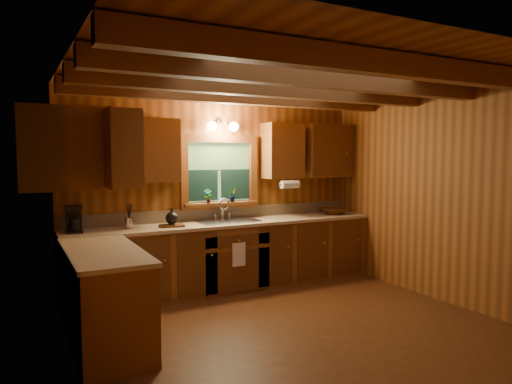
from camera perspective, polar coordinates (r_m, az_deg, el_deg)
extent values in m
plane|color=#4E2B12|center=(5.08, 4.39, -16.01)|extent=(4.20, 4.20, 0.00)
plane|color=brown|center=(4.83, 4.59, 14.27)|extent=(4.20, 4.20, 0.00)
plane|color=brown|center=(6.46, -4.57, 0.24)|extent=(4.20, 0.00, 4.20)
plane|color=brown|center=(3.35, 22.21, -4.09)|extent=(4.20, 0.00, 4.20)
plane|color=brown|center=(4.07, -21.36, -2.59)|extent=(0.00, 3.80, 3.80)
plane|color=brown|center=(6.16, 21.21, -0.26)|extent=(0.00, 3.80, 3.80)
cube|color=brown|center=(3.87, 14.51, 14.93)|extent=(4.20, 0.14, 0.18)
cube|color=brown|center=(4.48, 7.40, 13.58)|extent=(4.20, 0.14, 0.18)
cube|color=brown|center=(5.15, 2.13, 12.43)|extent=(4.20, 0.14, 0.18)
cube|color=brown|center=(5.85, -1.87, 11.48)|extent=(4.20, 0.14, 0.18)
cube|color=brown|center=(6.31, -3.39, -7.85)|extent=(4.20, 0.62, 0.86)
cube|color=brown|center=(4.76, -17.94, -12.20)|extent=(0.62, 1.60, 0.86)
cube|color=tan|center=(6.23, -3.41, -3.80)|extent=(4.20, 0.66, 0.04)
cube|color=tan|center=(4.65, -17.95, -6.88)|extent=(0.64, 1.60, 0.04)
cube|color=tan|center=(6.48, -4.50, -2.59)|extent=(4.20, 0.02, 0.16)
cube|color=white|center=(5.01, -14.66, -11.29)|extent=(0.02, 0.60, 0.80)
cube|color=brown|center=(5.81, -19.55, 4.84)|extent=(0.78, 0.34, 0.78)
cube|color=brown|center=(5.98, -12.10, 4.99)|extent=(0.55, 0.34, 0.78)
cube|color=brown|center=(6.71, 3.24, 5.02)|extent=(0.55, 0.34, 0.78)
cube|color=brown|center=(7.15, 8.62, 4.95)|extent=(0.78, 0.34, 0.78)
cube|color=brown|center=(4.74, -20.45, 4.94)|extent=(0.34, 1.10, 0.78)
cube|color=brown|center=(6.41, -4.47, 6.47)|extent=(1.12, 0.08, 0.10)
cube|color=brown|center=(6.44, -4.42, -1.56)|extent=(1.12, 0.08, 0.10)
cube|color=brown|center=(6.23, -8.75, 2.34)|extent=(0.10, 0.08, 0.80)
cube|color=brown|center=(6.63, -0.39, 2.53)|extent=(0.10, 0.08, 0.80)
cube|color=#4F7F35|center=(6.44, -4.56, 2.46)|extent=(0.92, 0.01, 0.80)
cube|color=#0F2D2C|center=(6.34, -6.45, 0.81)|extent=(0.42, 0.02, 0.42)
cube|color=#0F2D2C|center=(6.53, -2.54, 0.95)|extent=(0.42, 0.02, 0.42)
cylinder|color=black|center=(6.42, -4.48, 2.63)|extent=(0.92, 0.01, 0.01)
cube|color=brown|center=(6.41, -4.27, -1.41)|extent=(1.06, 0.14, 0.04)
cylinder|color=black|center=(6.42, -4.48, 8.52)|extent=(0.08, 0.03, 0.08)
cylinder|color=black|center=(6.33, -5.10, 8.57)|extent=(0.09, 0.17, 0.08)
cylinder|color=black|center=(6.41, -3.43, 8.53)|extent=(0.09, 0.17, 0.08)
sphere|color=#FFE0A5|center=(6.25, -5.39, 7.98)|extent=(0.13, 0.13, 0.13)
sphere|color=#FFE0A5|center=(6.38, -2.71, 7.93)|extent=(0.13, 0.13, 0.13)
cylinder|color=white|center=(6.56, 4.12, 0.92)|extent=(0.27, 0.11, 0.11)
cube|color=white|center=(6.00, -2.10, -7.61)|extent=(0.18, 0.01, 0.30)
cube|color=silver|center=(6.23, -3.45, -3.57)|extent=(0.82, 0.48, 0.02)
cube|color=#262628|center=(6.17, -5.06, -4.27)|extent=(0.34, 0.40, 0.14)
cube|color=#262628|center=(6.32, -1.88, -4.04)|extent=(0.34, 0.40, 0.14)
cylinder|color=silver|center=(6.38, -4.12, -2.43)|extent=(0.04, 0.04, 0.22)
torus|color=silver|center=(6.31, -3.91, -1.50)|extent=(0.16, 0.02, 0.16)
cube|color=black|center=(5.74, -21.19, -4.48)|extent=(0.17, 0.21, 0.03)
cube|color=black|center=(5.78, -21.31, -2.91)|extent=(0.17, 0.08, 0.29)
cube|color=black|center=(5.68, -21.24, -1.75)|extent=(0.17, 0.19, 0.04)
cylinder|color=black|center=(5.69, -21.18, -3.70)|extent=(0.11, 0.11, 0.13)
cylinder|color=silver|center=(5.85, -15.18, -3.64)|extent=(0.11, 0.11, 0.13)
cylinder|color=black|center=(5.82, -15.32, -2.32)|extent=(0.03, 0.03, 0.19)
cylinder|color=black|center=(5.84, -15.20, -2.30)|extent=(0.01, 0.01, 0.19)
cylinder|color=black|center=(5.85, -15.09, -2.29)|extent=(0.03, 0.03, 0.19)
cylinder|color=black|center=(5.86, -15.00, -2.28)|extent=(0.04, 0.05, 0.19)
cube|color=#522C11|center=(5.89, -10.18, -4.03)|extent=(0.32, 0.25, 0.03)
sphere|color=black|center=(5.88, -10.19, -3.15)|extent=(0.16, 0.16, 0.16)
cylinder|color=black|center=(5.86, -10.21, -2.20)|extent=(0.02, 0.02, 0.04)
imported|color=#48230C|center=(7.08, 9.39, -2.31)|extent=(0.42, 0.42, 0.09)
imported|color=#522C11|center=(6.28, -5.85, -0.48)|extent=(0.11, 0.08, 0.19)
imported|color=#522C11|center=(6.44, -2.85, -0.35)|extent=(0.12, 0.10, 0.19)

